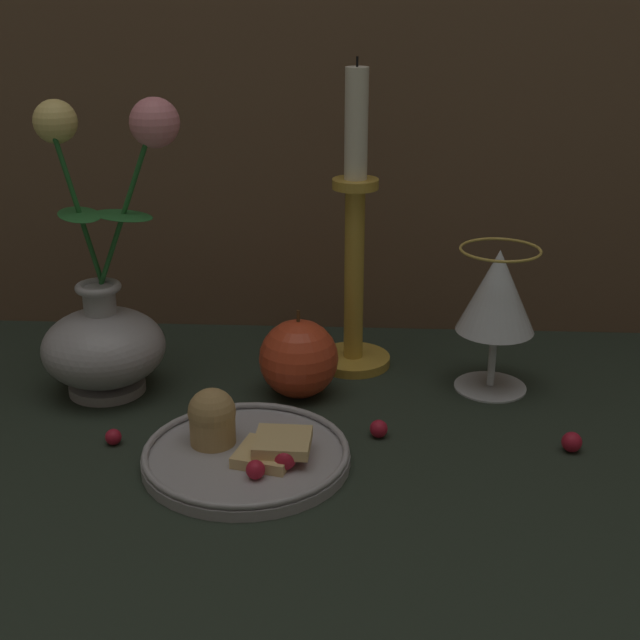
{
  "coord_description": "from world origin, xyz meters",
  "views": [
    {
      "loc": [
        0.05,
        -0.74,
        0.41
      ],
      "look_at": [
        0.01,
        0.05,
        0.1
      ],
      "focal_mm": 50.0,
      "sensor_mm": 36.0,
      "label": 1
    }
  ],
  "objects_px": {
    "plate_with_pastries": "(243,448)",
    "candlestick": "(354,254)",
    "wine_glass": "(497,297)",
    "vase": "(105,320)",
    "apple_beside_vase": "(299,359)"
  },
  "relations": [
    {
      "from": "wine_glass",
      "to": "vase",
      "type": "bearing_deg",
      "value": -176.14
    },
    {
      "from": "plate_with_pastries",
      "to": "apple_beside_vase",
      "type": "xyz_separation_m",
      "value": [
        0.04,
        0.14,
        0.03
      ]
    },
    {
      "from": "wine_glass",
      "to": "apple_beside_vase",
      "type": "xyz_separation_m",
      "value": [
        -0.2,
        -0.03,
        -0.06
      ]
    },
    {
      "from": "plate_with_pastries",
      "to": "candlestick",
      "type": "xyz_separation_m",
      "value": [
        0.09,
        0.22,
        0.11
      ]
    },
    {
      "from": "vase",
      "to": "plate_with_pastries",
      "type": "xyz_separation_m",
      "value": [
        0.16,
        -0.14,
        -0.06
      ]
    },
    {
      "from": "candlestick",
      "to": "apple_beside_vase",
      "type": "bearing_deg",
      "value": -124.06
    },
    {
      "from": "vase",
      "to": "wine_glass",
      "type": "bearing_deg",
      "value": 3.86
    },
    {
      "from": "plate_with_pastries",
      "to": "wine_glass",
      "type": "height_order",
      "value": "wine_glass"
    },
    {
      "from": "wine_glass",
      "to": "candlestick",
      "type": "height_order",
      "value": "candlestick"
    },
    {
      "from": "plate_with_pastries",
      "to": "apple_beside_vase",
      "type": "height_order",
      "value": "apple_beside_vase"
    },
    {
      "from": "candlestick",
      "to": "vase",
      "type": "bearing_deg",
      "value": -162.34
    },
    {
      "from": "vase",
      "to": "candlestick",
      "type": "relative_size",
      "value": 0.91
    },
    {
      "from": "wine_glass",
      "to": "candlestick",
      "type": "xyz_separation_m",
      "value": [
        -0.15,
        0.05,
        0.03
      ]
    },
    {
      "from": "vase",
      "to": "apple_beside_vase",
      "type": "bearing_deg",
      "value": -0.08
    },
    {
      "from": "plate_with_pastries",
      "to": "wine_glass",
      "type": "distance_m",
      "value": 0.3
    }
  ]
}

